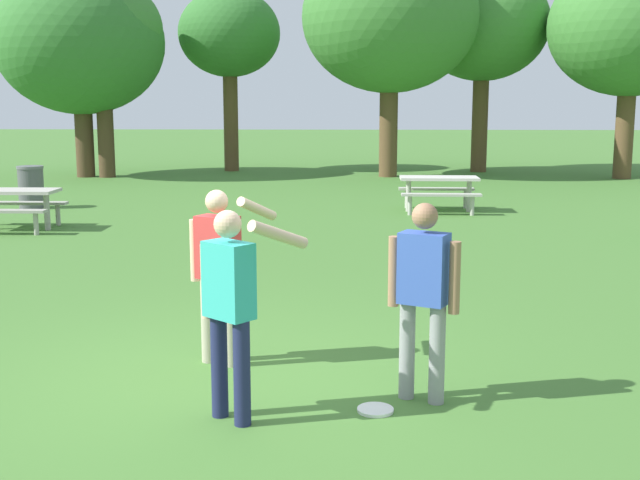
# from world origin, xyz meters

# --- Properties ---
(ground_plane) EXTENTS (120.00, 120.00, 0.00)m
(ground_plane) POSITION_xyz_m (0.00, 0.00, 0.00)
(ground_plane) COLOR #447530
(person_thrower) EXTENTS (0.80, 0.59, 1.64)m
(person_thrower) POSITION_xyz_m (-0.06, 0.37, 0.96)
(person_thrower) COLOR #B7AD93
(person_thrower) RESTS_ON ground
(person_catcher) EXTENTS (0.56, 0.36, 1.64)m
(person_catcher) POSITION_xyz_m (1.74, -0.52, 0.94)
(person_catcher) COLOR gray
(person_catcher) RESTS_ON ground
(person_bystander) EXTENTS (0.84, 0.50, 1.64)m
(person_bystander) POSITION_xyz_m (0.24, -0.99, 0.96)
(person_bystander) COLOR #1E234C
(person_bystander) RESTS_ON ground
(frisbee) EXTENTS (0.29, 0.29, 0.03)m
(frisbee) POSITION_xyz_m (1.36, -0.78, 0.01)
(frisbee) COLOR white
(frisbee) RESTS_ON ground
(picnic_table_near) EXTENTS (1.71, 1.43, 0.77)m
(picnic_table_near) POSITION_xyz_m (-5.23, 8.11, 0.56)
(picnic_table_near) COLOR #B2ADA3
(picnic_table_near) RESTS_ON ground
(picnic_table_far) EXTENTS (1.72, 1.45, 0.77)m
(picnic_table_far) POSITION_xyz_m (3.12, 10.96, 0.56)
(picnic_table_far) COLOR beige
(picnic_table_far) RESTS_ON ground
(trash_can_further_along) EXTENTS (0.59, 0.59, 0.96)m
(trash_can_further_along) POSITION_xyz_m (-6.08, 11.22, 0.48)
(trash_can_further_along) COLOR #515156
(trash_can_further_along) RESTS_ON ground
(tree_tall_left) EXTENTS (5.25, 5.25, 6.43)m
(tree_tall_left) POSITION_xyz_m (-7.27, 18.78, 4.18)
(tree_tall_left) COLOR #4C3823
(tree_tall_left) RESTS_ON ground
(tree_broad_center) EXTENTS (3.79, 3.79, 6.19)m
(tree_broad_center) POSITION_xyz_m (-6.55, 18.68, 4.52)
(tree_broad_center) COLOR #4C3823
(tree_broad_center) RESTS_ON ground
(tree_far_right) EXTENTS (3.44, 3.44, 6.11)m
(tree_far_right) POSITION_xyz_m (-2.92, 21.14, 4.58)
(tree_far_right) COLOR brown
(tree_far_right) RESTS_ON ground
(tree_slender_mid) EXTENTS (5.49, 5.49, 7.30)m
(tree_slender_mid) POSITION_xyz_m (2.39, 19.20, 4.94)
(tree_slender_mid) COLOR brown
(tree_slender_mid) RESTS_ON ground
(tree_back_left) EXTENTS (4.38, 4.38, 6.77)m
(tree_back_left) POSITION_xyz_m (5.58, 21.10, 4.86)
(tree_back_left) COLOR brown
(tree_back_left) RESTS_ON ground
(tree_back_right) EXTENTS (4.97, 4.97, 6.75)m
(tree_back_right) POSITION_xyz_m (9.67, 18.76, 4.61)
(tree_back_right) COLOR brown
(tree_back_right) RESTS_ON ground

